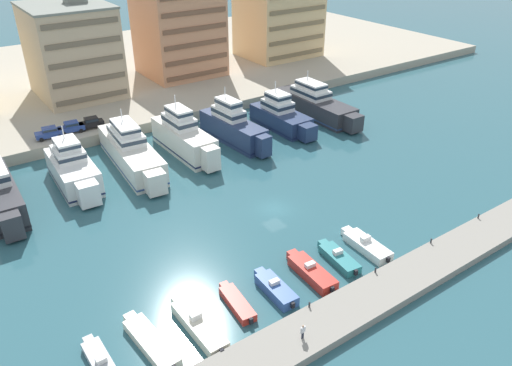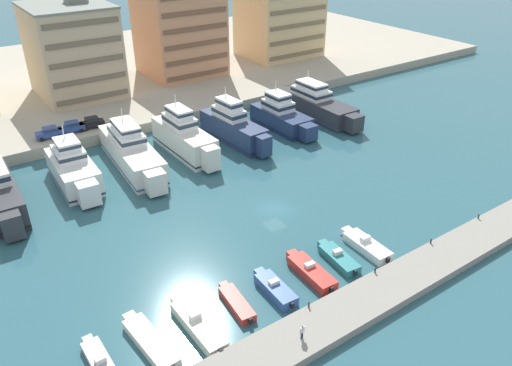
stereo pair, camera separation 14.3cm
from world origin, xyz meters
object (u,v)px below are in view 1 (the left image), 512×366
(car_blue_left, at_px, (71,127))
(car_black_mid_left, at_px, (91,122))
(car_blue_far_left, at_px, (49,132))
(yacht_white_left, at_px, (73,169))
(motorboat_cream_mid_left, at_px, (198,325))
(motorboat_red_center_right, at_px, (311,272))
(yacht_ivory_center_left, at_px, (184,137))
(motorboat_blue_center, at_px, (275,289))
(yacht_charcoal_mid_right, at_px, (315,104))
(motorboat_cream_left, at_px, (150,342))
(motorboat_white_right, at_px, (366,245))
(pedestrian_near_edge, at_px, (303,331))
(yacht_ivory_mid_left, at_px, (131,151))
(yacht_navy_center_right, at_px, (281,116))
(motorboat_teal_mid_right, at_px, (338,258))
(motorboat_red_center_left, at_px, (237,303))
(yacht_navy_center, at_px, (233,127))

(car_blue_left, distance_m, car_black_mid_left, 3.24)
(car_blue_far_left, bearing_deg, car_blue_left, 4.86)
(yacht_white_left, xyz_separation_m, motorboat_cream_mid_left, (0.66, -33.64, -1.78))
(motorboat_red_center_right, distance_m, car_black_mid_left, 48.50)
(yacht_ivory_center_left, height_order, motorboat_blue_center, yacht_ivory_center_left)
(yacht_charcoal_mid_right, relative_size, motorboat_cream_left, 2.51)
(yacht_white_left, relative_size, motorboat_white_right, 2.12)
(car_blue_left, distance_m, pedestrian_near_edge, 54.92)
(yacht_ivory_mid_left, bearing_deg, yacht_charcoal_mid_right, -0.02)
(yacht_navy_center_right, xyz_separation_m, car_blue_left, (-31.61, 14.50, 0.62))
(motorboat_teal_mid_right, bearing_deg, car_blue_left, 106.24)
(motorboat_red_center_left, xyz_separation_m, motorboat_red_center_right, (8.83, -0.65, 0.15))
(yacht_charcoal_mid_right, distance_m, pedestrian_near_edge, 55.70)
(yacht_ivory_center_left, distance_m, yacht_charcoal_mid_right, 27.21)
(yacht_ivory_center_left, relative_size, motorboat_white_right, 2.36)
(yacht_white_left, distance_m, motorboat_white_right, 40.43)
(motorboat_cream_mid_left, xyz_separation_m, motorboat_red_center_right, (13.35, -0.17, 0.03))
(yacht_ivory_center_left, relative_size, motorboat_blue_center, 2.69)
(motorboat_cream_mid_left, distance_m, car_blue_far_left, 47.60)
(motorboat_white_right, xyz_separation_m, car_black_mid_left, (-14.83, 47.93, 2.25))
(car_black_mid_left, bearing_deg, yacht_white_left, -117.42)
(motorboat_white_right, bearing_deg, yacht_navy_center_right, 67.95)
(yacht_ivory_center_left, bearing_deg, motorboat_white_right, -81.75)
(yacht_navy_center, xyz_separation_m, car_blue_far_left, (-25.20, 14.35, 0.21))
(car_blue_left, bearing_deg, yacht_ivory_mid_left, -70.95)
(motorboat_white_right, distance_m, pedestrian_near_edge, 16.54)
(car_black_mid_left, bearing_deg, motorboat_blue_center, -87.61)
(motorboat_blue_center, xyz_separation_m, car_black_mid_left, (-2.00, 47.97, 2.21))
(motorboat_red_center_left, xyz_separation_m, motorboat_blue_center, (4.18, -0.63, 0.15))
(motorboat_blue_center, bearing_deg, motorboat_cream_left, 176.48)
(yacht_charcoal_mid_right, xyz_separation_m, motorboat_cream_left, (-48.19, -33.77, -1.75))
(motorboat_blue_center, bearing_deg, motorboat_red_center_right, -0.31)
(motorboat_red_center_left, bearing_deg, yacht_white_left, 98.89)
(yacht_navy_center_right, bearing_deg, motorboat_white_right, -112.05)
(yacht_white_left, height_order, motorboat_blue_center, yacht_white_left)
(yacht_white_left, height_order, motorboat_cream_left, yacht_white_left)
(motorboat_red_center_right, relative_size, motorboat_white_right, 1.02)
(motorboat_cream_mid_left, distance_m, car_black_mid_left, 48.35)
(motorboat_teal_mid_right, height_order, pedestrian_near_edge, pedestrian_near_edge)
(motorboat_red_center_right, xyz_separation_m, motorboat_teal_mid_right, (4.05, 0.17, -0.09))
(motorboat_cream_mid_left, relative_size, motorboat_red_center_left, 1.38)
(motorboat_teal_mid_right, bearing_deg, motorboat_white_right, -1.51)
(yacht_ivory_mid_left, distance_m, motorboat_cream_left, 36.07)
(motorboat_cream_mid_left, distance_m, motorboat_red_center_right, 13.35)
(car_blue_far_left, relative_size, pedestrian_near_edge, 2.75)
(yacht_ivory_center_left, distance_m, motorboat_red_center_left, 35.63)
(car_blue_far_left, height_order, pedestrian_near_edge, car_blue_far_left)
(motorboat_teal_mid_right, relative_size, car_blue_left, 1.52)
(car_blue_left, bearing_deg, car_blue_far_left, -175.14)
(yacht_white_left, relative_size, yacht_ivory_mid_left, 0.72)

